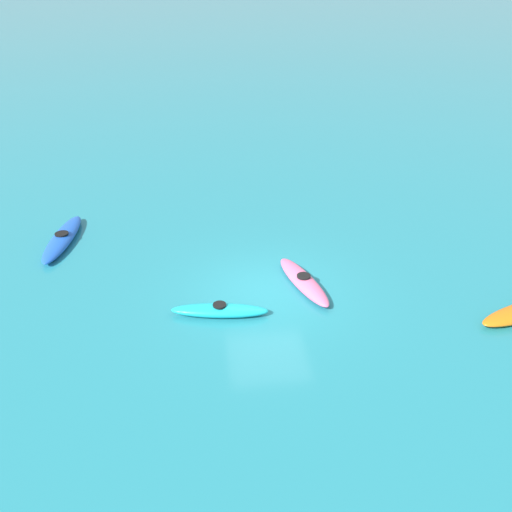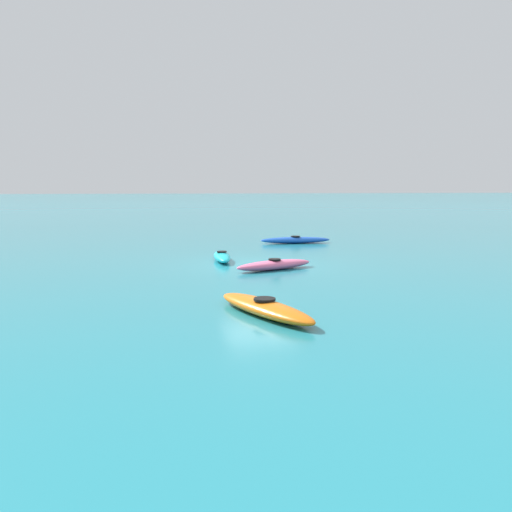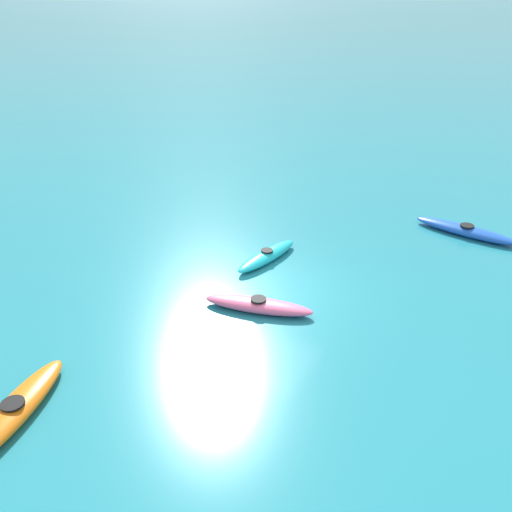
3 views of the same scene
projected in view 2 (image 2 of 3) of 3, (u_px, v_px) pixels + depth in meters
ground_plane at (259, 265)px, 18.20m from camera, size 600.00×600.00×0.00m
kayak_blue at (295, 240)px, 25.59m from camera, size 1.18×3.60×0.37m
kayak_orange at (265, 308)px, 10.99m from camera, size 3.35×1.65×0.37m
kayak_pink at (274, 265)px, 17.21m from camera, size 1.42×2.99×0.37m
kayak_cyan at (222, 257)px, 19.32m from camera, size 2.74×0.96×0.37m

